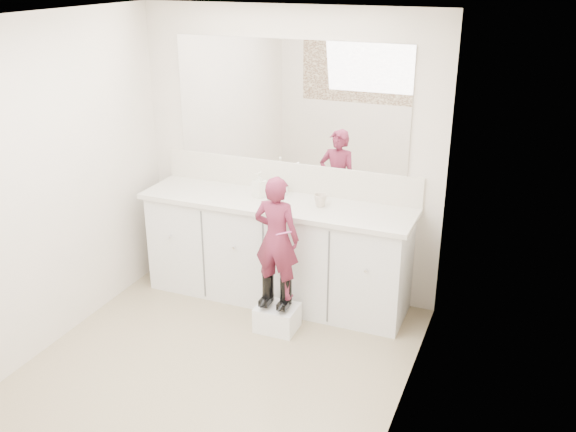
% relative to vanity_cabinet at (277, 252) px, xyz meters
% --- Properties ---
extents(floor, '(3.00, 3.00, 0.00)m').
position_rel_vanity_cabinet_xyz_m(floor, '(0.00, -1.23, -0.42)').
color(floor, '#847456').
rests_on(floor, ground).
extents(ceiling, '(3.00, 3.00, 0.00)m').
position_rel_vanity_cabinet_xyz_m(ceiling, '(0.00, -1.23, 1.97)').
color(ceiling, white).
rests_on(ceiling, wall_back).
extents(wall_back, '(2.60, 0.00, 2.60)m').
position_rel_vanity_cabinet_xyz_m(wall_back, '(0.00, 0.27, 0.77)').
color(wall_back, beige).
rests_on(wall_back, floor).
extents(wall_front, '(2.60, 0.00, 2.60)m').
position_rel_vanity_cabinet_xyz_m(wall_front, '(0.00, -2.73, 0.77)').
color(wall_front, beige).
rests_on(wall_front, floor).
extents(wall_left, '(0.00, 3.00, 3.00)m').
position_rel_vanity_cabinet_xyz_m(wall_left, '(-1.30, -1.23, 0.78)').
color(wall_left, beige).
rests_on(wall_left, floor).
extents(wall_right, '(0.00, 3.00, 3.00)m').
position_rel_vanity_cabinet_xyz_m(wall_right, '(1.30, -1.23, 0.78)').
color(wall_right, beige).
rests_on(wall_right, floor).
extents(vanity_cabinet, '(2.20, 0.55, 0.85)m').
position_rel_vanity_cabinet_xyz_m(vanity_cabinet, '(0.00, 0.00, 0.00)').
color(vanity_cabinet, silver).
rests_on(vanity_cabinet, floor).
extents(countertop, '(2.28, 0.58, 0.04)m').
position_rel_vanity_cabinet_xyz_m(countertop, '(0.00, -0.01, 0.45)').
color(countertop, beige).
rests_on(countertop, vanity_cabinet).
extents(backsplash, '(2.28, 0.03, 0.25)m').
position_rel_vanity_cabinet_xyz_m(backsplash, '(0.00, 0.26, 0.59)').
color(backsplash, beige).
rests_on(backsplash, countertop).
extents(mirror, '(2.00, 0.02, 1.00)m').
position_rel_vanity_cabinet_xyz_m(mirror, '(0.00, 0.26, 1.22)').
color(mirror, white).
rests_on(mirror, wall_back).
extents(dot_panel, '(2.00, 0.01, 1.20)m').
position_rel_vanity_cabinet_xyz_m(dot_panel, '(0.00, -2.71, 1.22)').
color(dot_panel, '#472819').
rests_on(dot_panel, wall_front).
extents(faucet, '(0.08, 0.08, 0.10)m').
position_rel_vanity_cabinet_xyz_m(faucet, '(0.00, 0.15, 0.52)').
color(faucet, silver).
rests_on(faucet, countertop).
extents(cup, '(0.13, 0.13, 0.10)m').
position_rel_vanity_cabinet_xyz_m(cup, '(0.38, 0.01, 0.51)').
color(cup, beige).
rests_on(cup, countertop).
extents(soap_bottle, '(0.13, 0.13, 0.21)m').
position_rel_vanity_cabinet_xyz_m(soap_bottle, '(-0.17, 0.03, 0.57)').
color(soap_bottle, silver).
rests_on(soap_bottle, countertop).
extents(step_stool, '(0.31, 0.26, 0.20)m').
position_rel_vanity_cabinet_xyz_m(step_stool, '(0.20, -0.48, -0.32)').
color(step_stool, white).
rests_on(step_stool, floor).
extents(boot_left, '(0.10, 0.17, 0.26)m').
position_rel_vanity_cabinet_xyz_m(boot_left, '(0.13, -0.48, -0.09)').
color(boot_left, black).
rests_on(boot_left, step_stool).
extents(boot_right, '(0.10, 0.17, 0.26)m').
position_rel_vanity_cabinet_xyz_m(boot_right, '(0.28, -0.48, -0.09)').
color(boot_right, black).
rests_on(boot_right, step_stool).
extents(toddler, '(0.35, 0.23, 0.97)m').
position_rel_vanity_cabinet_xyz_m(toddler, '(0.20, -0.48, 0.36)').
color(toddler, '#9E304F').
rests_on(toddler, step_stool).
extents(toothbrush, '(0.14, 0.01, 0.06)m').
position_rel_vanity_cabinet_xyz_m(toothbrush, '(0.27, -0.52, 0.43)').
color(toothbrush, '#EB5BB0').
rests_on(toothbrush, toddler).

